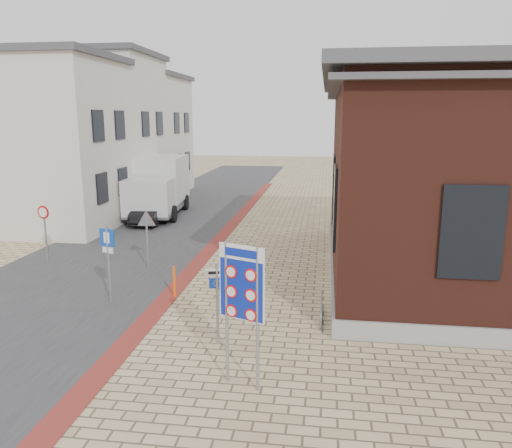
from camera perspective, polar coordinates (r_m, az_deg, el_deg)
The scene contains 15 objects.
ground at distance 12.23m, azimuth -5.58°, elevation -14.01°, with size 120.00×120.00×0.00m, color tan.
road_strip at distance 27.46m, azimuth -9.47°, elevation 0.67°, with size 7.00×60.00×0.02m, color #38383A.
curb_strip at distance 21.85m, azimuth -4.59°, elevation -2.13°, with size 0.60×40.00×0.02m, color maroon.
townhouse_near at distance 26.49m, azimuth -23.33°, elevation 8.52°, with size 7.40×6.40×8.30m.
townhouse_mid at distance 31.76m, azimuth -17.77°, elevation 10.08°, with size 7.40×6.40×9.10m.
townhouse_far at distance 37.28m, azimuth -13.72°, elevation 9.91°, with size 7.40×6.40×8.30m.
bike_rack at distance 13.84m, azimuth 7.47°, elevation -9.67°, with size 0.08×1.80×0.60m.
sedan at distance 26.39m, azimuth -11.90°, elevation 1.46°, with size 1.31×3.77×1.24m, color black.
box_truck at distance 28.26m, azimuth -11.08°, elevation 4.31°, with size 3.08×6.33×3.20m.
border_sign at distance 9.84m, azimuth -1.64°, elevation -7.09°, with size 0.96×0.42×2.96m.
essen_sign at distance 11.95m, azimuth -4.46°, elevation -7.80°, with size 0.54×0.17×2.03m.
parking_sign at distance 15.02m, azimuth -16.56°, elevation -3.08°, with size 0.50×0.20×2.32m.
yield_sign at distance 18.21m, azimuth -12.39°, elevation -0.20°, with size 0.74×0.18×2.10m.
speed_sign at distance 20.37m, azimuth -23.00°, elevation -0.07°, with size 0.50×0.13×2.15m.
bollard at distance 15.43m, azimuth -9.32°, elevation -6.53°, with size 0.09×0.09×0.97m, color #FE5A0D.
Camera 1 is at (2.66, -10.66, 5.37)m, focal length 35.00 mm.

